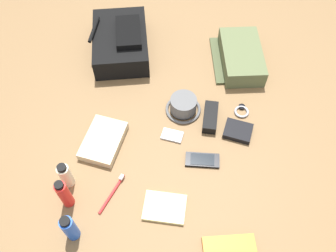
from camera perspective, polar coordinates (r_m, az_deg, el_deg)
ground_plane at (r=1.51m, az=0.00°, el=-1.07°), size 2.64×2.02×0.02m
backpack at (r=1.75m, az=-7.32°, el=12.86°), size 0.40×0.32×0.14m
toiletry_pouch at (r=1.73m, az=11.18°, el=10.50°), size 0.33×0.26×0.08m
bucket_hat at (r=1.53m, az=2.40°, el=3.16°), size 0.15×0.15×0.07m
deodorant_spray at (r=1.30m, az=-15.06°, el=-15.08°), size 0.05×0.05×0.14m
sunscreen_spray at (r=1.34m, az=-15.83°, el=-10.14°), size 0.04×0.04×0.16m
lotion_bottle at (r=1.39m, az=-15.63°, el=-7.39°), size 0.04×0.04×0.13m
cell_phone at (r=1.43m, az=5.37°, el=-5.30°), size 0.07×0.14×0.01m
media_player at (r=1.48m, az=0.67°, el=-1.48°), size 0.06×0.09×0.01m
wristwatch at (r=1.58m, az=11.38°, el=2.30°), size 0.07×0.06×0.01m
toothbrush at (r=1.39m, az=-8.51°, el=-10.03°), size 0.16×0.07×0.02m
wallet at (r=1.51m, az=10.82°, el=-0.77°), size 0.11×0.12×0.02m
notepad at (r=1.35m, az=-0.53°, el=-12.56°), size 0.11×0.15×0.02m
folded_towel at (r=1.48m, az=-10.03°, el=-2.28°), size 0.22×0.17×0.04m
sunglasses_case at (r=1.52m, az=6.60°, el=1.37°), size 0.14×0.06×0.04m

